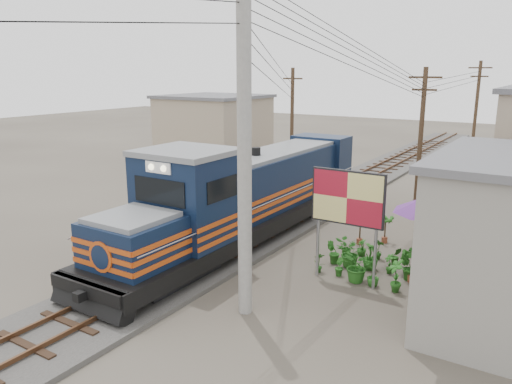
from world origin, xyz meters
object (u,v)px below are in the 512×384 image
Objects in this scene: locomotive at (248,197)px; market_umbrella at (429,204)px; billboard at (347,201)px; vendor at (425,248)px.

locomotive reaches higher than market_umbrella.
billboard is at bearing -21.35° from locomotive.
billboard is at bearing -129.37° from market_umbrella.
billboard reaches higher than vendor.
billboard is (5.11, -2.00, 1.01)m from locomotive.
market_umbrella is at bearing 50.78° from billboard.
billboard is 3.17m from market_umbrella.
market_umbrella is 1.50m from vendor.
vendor is at bearing 47.55° from billboard.
billboard is 1.26× the size of market_umbrella.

